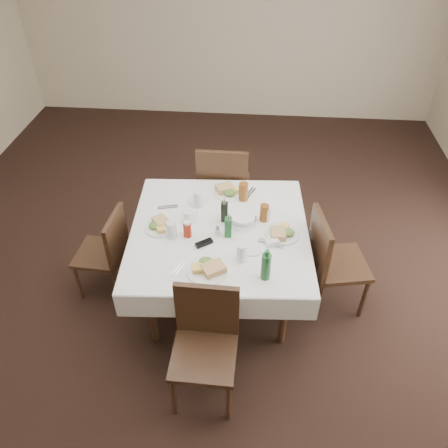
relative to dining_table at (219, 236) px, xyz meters
name	(u,v)px	position (x,y,z in m)	size (l,w,h in m)	color
ground_plane	(202,275)	(-0.19, 0.20, -0.69)	(7.00, 7.00, 0.00)	black
room_shell	(195,108)	(-0.19, 0.20, 1.02)	(6.04, 7.04, 2.80)	beige
dining_table	(219,236)	(0.00, 0.00, 0.00)	(1.52, 1.52, 0.76)	black
chair_north	(223,184)	(-0.05, 0.89, -0.10)	(0.49, 0.49, 1.03)	black
chair_south	(205,337)	(-0.02, -0.88, -0.15)	(0.45, 0.45, 0.93)	black
chair_east	(330,258)	(0.91, -0.03, -0.14)	(0.53, 0.53, 0.95)	black
chair_west	(108,249)	(-0.97, -0.01, -0.20)	(0.43, 0.43, 0.85)	black
meal_north	(229,191)	(0.04, 0.51, 0.10)	(0.29, 0.29, 0.06)	white
meal_south	(208,268)	(-0.04, -0.46, 0.10)	(0.30, 0.30, 0.07)	white
meal_east	(282,233)	(0.50, -0.02, 0.10)	(0.28, 0.28, 0.06)	white
meal_west	(160,225)	(-0.49, -0.01, 0.10)	(0.26, 0.26, 0.06)	white
side_plate_a	(198,201)	(-0.22, 0.36, 0.08)	(0.18, 0.18, 0.01)	white
side_plate_b	(252,249)	(0.27, -0.22, 0.08)	(0.15, 0.15, 0.01)	white
water_n	(198,199)	(-0.21, 0.29, 0.15)	(0.08, 0.08, 0.15)	silver
water_s	(242,252)	(0.20, -0.33, 0.15)	(0.08, 0.08, 0.15)	silver
water_e	(267,214)	(0.38, 0.16, 0.13)	(0.06, 0.06, 0.12)	silver
water_w	(172,230)	(-0.37, -0.12, 0.15)	(0.08, 0.08, 0.14)	silver
iced_tea_a	(243,192)	(0.17, 0.42, 0.16)	(0.08, 0.08, 0.17)	brown
iced_tea_b	(264,213)	(0.36, 0.15, 0.15)	(0.07, 0.07, 0.15)	brown
bread_basket	(242,219)	(0.18, 0.10, 0.11)	(0.23, 0.23, 0.08)	silver
oil_cruet_dark	(225,211)	(0.03, 0.12, 0.17)	(0.05, 0.05, 0.23)	black
oil_cruet_green	(228,226)	(0.08, -0.07, 0.17)	(0.05, 0.05, 0.23)	#1A5C28
ketchup_bottle	(187,229)	(-0.24, -0.10, 0.14)	(0.06, 0.06, 0.14)	maroon
salt_shaker	(217,232)	(-0.01, -0.07, 0.11)	(0.03, 0.03, 0.07)	white
pepper_shaker	(218,230)	(-0.01, -0.05, 0.11)	(0.03, 0.03, 0.07)	#403120
coffee_mug	(189,216)	(-0.26, 0.09, 0.12)	(0.14, 0.13, 0.10)	white
sunglasses	(204,243)	(-0.10, -0.19, 0.09)	(0.14, 0.12, 0.03)	black
green_bottle	(266,266)	(0.38, -0.50, 0.19)	(0.07, 0.07, 0.26)	#1A5C28
sugar_caddy	(272,243)	(0.43, -0.15, 0.10)	(0.11, 0.08, 0.05)	white
cutlery_n	(250,193)	(0.23, 0.52, 0.08)	(0.11, 0.18, 0.01)	silver
cutlery_s	(180,268)	(-0.25, -0.46, 0.08)	(0.10, 0.17, 0.01)	silver
cutlery_e	(271,244)	(0.42, -0.14, 0.08)	(0.21, 0.12, 0.01)	silver
cutlery_w	(168,207)	(-0.47, 0.25, 0.08)	(0.18, 0.08, 0.01)	silver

